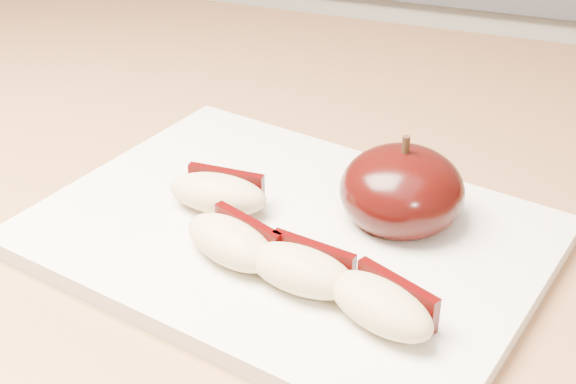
% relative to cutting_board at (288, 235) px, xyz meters
% --- Properties ---
extents(back_cabinet, '(2.40, 0.62, 0.94)m').
position_rel_cutting_board_xyz_m(back_cabinet, '(-0.05, 0.79, -0.44)').
color(back_cabinet, silver).
rests_on(back_cabinet, ground).
extents(cutting_board, '(0.34, 0.28, 0.01)m').
position_rel_cutting_board_xyz_m(cutting_board, '(0.00, 0.00, 0.00)').
color(cutting_board, silver).
rests_on(cutting_board, island_counter).
extents(apple_half, '(0.08, 0.08, 0.06)m').
position_rel_cutting_board_xyz_m(apple_half, '(0.06, 0.03, 0.03)').
color(apple_half, black).
rests_on(apple_half, cutting_board).
extents(apple_wedge_a, '(0.06, 0.03, 0.02)m').
position_rel_cutting_board_xyz_m(apple_wedge_a, '(-0.05, 0.01, 0.02)').
color(apple_wedge_a, tan).
rests_on(apple_wedge_a, cutting_board).
extents(apple_wedge_b, '(0.07, 0.05, 0.02)m').
position_rel_cutting_board_xyz_m(apple_wedge_b, '(-0.02, -0.04, 0.02)').
color(apple_wedge_b, tan).
rests_on(apple_wedge_b, cutting_board).
extents(apple_wedge_c, '(0.07, 0.04, 0.02)m').
position_rel_cutting_board_xyz_m(apple_wedge_c, '(0.03, -0.05, 0.02)').
color(apple_wedge_c, tan).
rests_on(apple_wedge_c, cutting_board).
extents(apple_wedge_d, '(0.07, 0.06, 0.02)m').
position_rel_cutting_board_xyz_m(apple_wedge_d, '(0.08, -0.07, 0.02)').
color(apple_wedge_d, tan).
rests_on(apple_wedge_d, cutting_board).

